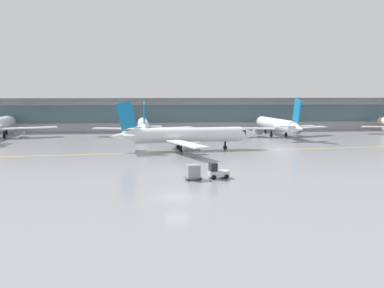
{
  "coord_description": "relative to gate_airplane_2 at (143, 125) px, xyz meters",
  "views": [
    {
      "loc": [
        -2.84,
        -43.56,
        11.07
      ],
      "look_at": [
        3.8,
        21.41,
        3.0
      ],
      "focal_mm": 38.84,
      "sensor_mm": 36.0,
      "label": 1
    }
  ],
  "objects": [
    {
      "name": "baggage_tug",
      "position": [
        10.26,
        -55.15,
        -1.87
      ],
      "size": [
        2.78,
        1.95,
        2.1
      ],
      "rotation": [
        0.0,
        0.0,
        0.15
      ],
      "color": "silver",
      "rests_on": "ground_plane"
    },
    {
      "name": "gate_airplane_2",
      "position": [
        0.0,
        0.0,
        0.0
      ],
      "size": [
        25.91,
        27.84,
        9.23
      ],
      "rotation": [
        0.0,
        0.0,
        1.6
      ],
      "color": "white",
      "rests_on": "ground_plane"
    },
    {
      "name": "terminal_concourse",
      "position": [
        4.48,
        18.11,
        2.15
      ],
      "size": [
        223.84,
        11.0,
        9.6
      ],
      "color": "#B2B7BC",
      "rests_on": "ground_plane"
    },
    {
      "name": "ground_plane",
      "position": [
        4.48,
        -64.05,
        -2.77
      ],
      "size": [
        400.0,
        400.0,
        0.0
      ],
      "primitive_type": "plane",
      "color": "gray"
    },
    {
      "name": "gate_airplane_3",
      "position": [
        34.11,
        -4.08,
        0.18
      ],
      "size": [
        27.47,
        29.66,
        9.82
      ],
      "rotation": [
        0.0,
        0.0,
        1.66
      ],
      "color": "silver",
      "rests_on": "ground_plane"
    },
    {
      "name": "taxiway_centreline_stripe",
      "position": [
        9.08,
        -30.37,
        -2.76
      ],
      "size": [
        109.64,
        9.58,
        0.01
      ],
      "primitive_type": "cube",
      "rotation": [
        0.0,
        0.0,
        0.08
      ],
      "color": "yellow",
      "rests_on": "ground_plane"
    },
    {
      "name": "taxiing_regional_jet",
      "position": [
        8.71,
        -28.4,
        0.12
      ],
      "size": [
        29.13,
        26.98,
        9.64
      ],
      "rotation": [
        0.0,
        0.0,
        0.08
      ],
      "color": "white",
      "rests_on": "ground_plane"
    },
    {
      "name": "cargo_dolly_lead",
      "position": [
        7.1,
        -55.63,
        -1.71
      ],
      "size": [
        2.32,
        1.9,
        1.94
      ],
      "rotation": [
        0.0,
        0.0,
        0.15
      ],
      "color": "#595B60",
      "rests_on": "ground_plane"
    }
  ]
}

